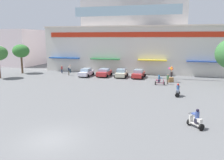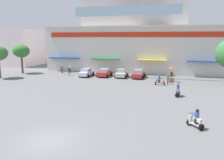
{
  "view_description": "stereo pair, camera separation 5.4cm",
  "coord_description": "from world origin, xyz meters",
  "px_view_note": "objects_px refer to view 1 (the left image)",
  "views": [
    {
      "loc": [
        7.9,
        -12.94,
        7.06
      ],
      "look_at": [
        0.61,
        14.36,
        1.65
      ],
      "focal_mm": 35.7,
      "sensor_mm": 36.0,
      "label": 1
    },
    {
      "loc": [
        7.95,
        -12.92,
        7.06
      ],
      "look_at": [
        0.61,
        14.36,
        1.65
      ],
      "focal_mm": 35.7,
      "sensor_mm": 36.0,
      "label": 2
    }
  ],
  "objects_px": {
    "parked_car_2": "(121,73)",
    "pedestrian_2": "(69,70)",
    "scooter_rider_0": "(178,91)",
    "scooter_rider_4": "(160,81)",
    "parked_car_0": "(86,72)",
    "parked_car_1": "(104,73)",
    "scooter_rider_2": "(196,120)",
    "pedestrian_1": "(62,69)",
    "pedestrian_3": "(70,68)",
    "pedestrian_0": "(171,75)",
    "balloon_vendor_cart": "(170,76)",
    "pedestrian_4": "(168,79)",
    "plaza_tree_2": "(21,51)",
    "parked_car_3": "(139,74)"
  },
  "relations": [
    {
      "from": "plaza_tree_2",
      "to": "pedestrian_0",
      "type": "xyz_separation_m",
      "value": [
        28.87,
        -0.31,
        -3.45
      ]
    },
    {
      "from": "pedestrian_0",
      "to": "pedestrian_3",
      "type": "bearing_deg",
      "value": 170.11
    },
    {
      "from": "pedestrian_1",
      "to": "pedestrian_4",
      "type": "relative_size",
      "value": 0.97
    },
    {
      "from": "parked_car_0",
      "to": "parked_car_1",
      "type": "xyz_separation_m",
      "value": [
        3.29,
        0.58,
        -0.0
      ]
    },
    {
      "from": "scooter_rider_2",
      "to": "pedestrian_2",
      "type": "height_order",
      "value": "pedestrian_2"
    },
    {
      "from": "pedestrian_1",
      "to": "pedestrian_3",
      "type": "distance_m",
      "value": 1.67
    },
    {
      "from": "parked_car_0",
      "to": "parked_car_1",
      "type": "height_order",
      "value": "parked_car_0"
    },
    {
      "from": "parked_car_2",
      "to": "pedestrian_2",
      "type": "height_order",
      "value": "pedestrian_2"
    },
    {
      "from": "parked_car_3",
      "to": "balloon_vendor_cart",
      "type": "bearing_deg",
      "value": -24.13
    },
    {
      "from": "scooter_rider_4",
      "to": "pedestrian_0",
      "type": "bearing_deg",
      "value": 67.18
    },
    {
      "from": "pedestrian_0",
      "to": "balloon_vendor_cart",
      "type": "distance_m",
      "value": 1.33
    },
    {
      "from": "pedestrian_2",
      "to": "pedestrian_3",
      "type": "distance_m",
      "value": 3.29
    },
    {
      "from": "plaza_tree_2",
      "to": "pedestrian_3",
      "type": "xyz_separation_m",
      "value": [
        8.92,
        3.17,
        -3.48
      ]
    },
    {
      "from": "pedestrian_4",
      "to": "balloon_vendor_cart",
      "type": "distance_m",
      "value": 2.0
    },
    {
      "from": "pedestrian_2",
      "to": "pedestrian_0",
      "type": "bearing_deg",
      "value": -1.24
    },
    {
      "from": "parked_car_0",
      "to": "scooter_rider_4",
      "type": "bearing_deg",
      "value": -17.9
    },
    {
      "from": "parked_car_2",
      "to": "pedestrian_1",
      "type": "distance_m",
      "value": 12.63
    },
    {
      "from": "scooter_rider_0",
      "to": "pedestrian_3",
      "type": "xyz_separation_m",
      "value": [
        -20.76,
        13.61,
        0.25
      ]
    },
    {
      "from": "pedestrian_4",
      "to": "balloon_vendor_cart",
      "type": "xyz_separation_m",
      "value": [
        0.38,
        1.96,
        0.15
      ]
    },
    {
      "from": "pedestrian_4",
      "to": "scooter_rider_0",
      "type": "bearing_deg",
      "value": -79.0
    },
    {
      "from": "pedestrian_1",
      "to": "pedestrian_2",
      "type": "distance_m",
      "value": 3.21
    },
    {
      "from": "parked_car_1",
      "to": "pedestrian_3",
      "type": "distance_m",
      "value": 8.4
    },
    {
      "from": "parked_car_0",
      "to": "pedestrian_4",
      "type": "relative_size",
      "value": 2.59
    },
    {
      "from": "plaza_tree_2",
      "to": "scooter_rider_2",
      "type": "distance_m",
      "value": 37.03
    },
    {
      "from": "scooter_rider_2",
      "to": "balloon_vendor_cart",
      "type": "relative_size",
      "value": 0.63
    },
    {
      "from": "scooter_rider_0",
      "to": "pedestrian_1",
      "type": "relative_size",
      "value": 1.03
    },
    {
      "from": "parked_car_1",
      "to": "pedestrian_0",
      "type": "height_order",
      "value": "pedestrian_0"
    },
    {
      "from": "parked_car_2",
      "to": "scooter_rider_4",
      "type": "height_order",
      "value": "scooter_rider_4"
    },
    {
      "from": "scooter_rider_0",
      "to": "scooter_rider_2",
      "type": "relative_size",
      "value": 1.0
    },
    {
      "from": "parked_car_2",
      "to": "pedestrian_4",
      "type": "bearing_deg",
      "value": -27.31
    },
    {
      "from": "plaza_tree_2",
      "to": "scooter_rider_2",
      "type": "relative_size",
      "value": 3.59
    },
    {
      "from": "parked_car_1",
      "to": "pedestrian_4",
      "type": "relative_size",
      "value": 2.43
    },
    {
      "from": "scooter_rider_0",
      "to": "scooter_rider_4",
      "type": "distance_m",
      "value": 6.62
    },
    {
      "from": "parked_car_2",
      "to": "scooter_rider_4",
      "type": "distance_m",
      "value": 8.6
    },
    {
      "from": "scooter_rider_2",
      "to": "pedestrian_3",
      "type": "xyz_separation_m",
      "value": [
        -21.92,
        23.33,
        0.25
      ]
    },
    {
      "from": "parked_car_0",
      "to": "pedestrian_4",
      "type": "distance_m",
      "value": 15.15
    },
    {
      "from": "pedestrian_4",
      "to": "balloon_vendor_cart",
      "type": "bearing_deg",
      "value": 78.99
    },
    {
      "from": "pedestrian_0",
      "to": "pedestrian_4",
      "type": "bearing_deg",
      "value": -99.1
    },
    {
      "from": "parked_car_0",
      "to": "parked_car_2",
      "type": "relative_size",
      "value": 1.05
    },
    {
      "from": "parked_car_1",
      "to": "balloon_vendor_cart",
      "type": "relative_size",
      "value": 1.54
    },
    {
      "from": "parked_car_2",
      "to": "pedestrian_1",
      "type": "xyz_separation_m",
      "value": [
        -12.55,
        1.48,
        0.12
      ]
    },
    {
      "from": "plaza_tree_2",
      "to": "parked_car_0",
      "type": "bearing_deg",
      "value": 0.27
    },
    {
      "from": "pedestrian_3",
      "to": "pedestrian_0",
      "type": "bearing_deg",
      "value": -9.89
    },
    {
      "from": "pedestrian_3",
      "to": "balloon_vendor_cart",
      "type": "relative_size",
      "value": 0.64
    },
    {
      "from": "parked_car_2",
      "to": "pedestrian_0",
      "type": "relative_size",
      "value": 2.37
    },
    {
      "from": "parked_car_1",
      "to": "parked_car_3",
      "type": "bearing_deg",
      "value": 1.73
    },
    {
      "from": "parked_car_0",
      "to": "pedestrian_0",
      "type": "distance_m",
      "value": 15.24
    },
    {
      "from": "pedestrian_3",
      "to": "pedestrian_4",
      "type": "xyz_separation_m",
      "value": [
        19.43,
        -6.75,
        -0.01
      ]
    },
    {
      "from": "pedestrian_1",
      "to": "pedestrian_4",
      "type": "distance_m",
      "value": 21.51
    },
    {
      "from": "pedestrian_1",
      "to": "parked_car_1",
      "type": "bearing_deg",
      "value": -9.05
    }
  ]
}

